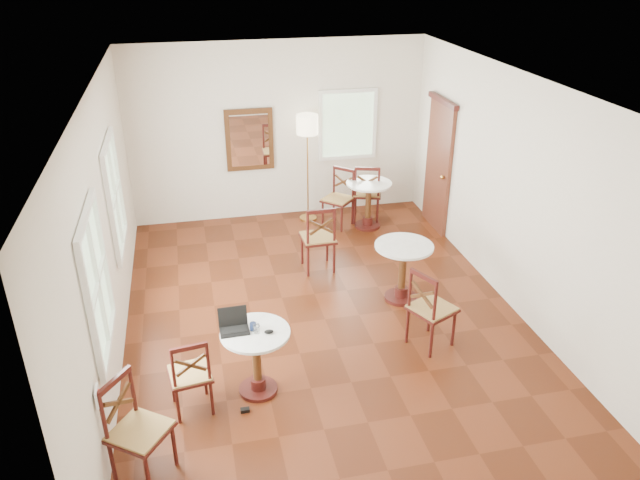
# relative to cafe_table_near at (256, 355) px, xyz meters

# --- Properties ---
(ground) EXTENTS (7.00, 7.00, 0.00)m
(ground) POSITION_rel_cafe_table_near_xyz_m (1.02, 1.19, -0.48)
(ground) COLOR #55210E
(ground) RESTS_ON ground
(room_shell) EXTENTS (5.02, 7.02, 3.01)m
(room_shell) POSITION_rel_cafe_table_near_xyz_m (0.96, 1.47, 1.41)
(room_shell) COLOR silver
(room_shell) RESTS_ON ground
(cafe_table_near) EXTENTS (0.73, 0.73, 0.77)m
(cafe_table_near) POSITION_rel_cafe_table_near_xyz_m (0.00, 0.00, 0.00)
(cafe_table_near) COLOR #421410
(cafe_table_near) RESTS_ON ground
(cafe_table_mid) EXTENTS (0.77, 0.77, 0.82)m
(cafe_table_mid) POSITION_rel_cafe_table_near_xyz_m (2.15, 1.47, 0.03)
(cafe_table_mid) COLOR #421410
(cafe_table_mid) RESTS_ON ground
(cafe_table_back) EXTENTS (0.76, 0.76, 0.80)m
(cafe_table_back) POSITION_rel_cafe_table_near_xyz_m (2.37, 3.80, 0.02)
(cafe_table_back) COLOR #421410
(cafe_table_back) RESTS_ON ground
(chair_near_a) EXTENTS (0.47, 0.47, 0.91)m
(chair_near_a) POSITION_rel_cafe_table_near_xyz_m (-0.69, -0.15, -0.03)
(chair_near_a) COLOR #421410
(chair_near_a) RESTS_ON ground
(chair_near_b) EXTENTS (0.66, 0.66, 1.03)m
(chair_near_b) POSITION_rel_cafe_table_near_xyz_m (-1.18, -0.90, 0.03)
(chair_near_b) COLOR #421410
(chair_near_b) RESTS_ON ground
(chair_mid_a) EXTENTS (0.49, 0.49, 1.03)m
(chair_mid_a) POSITION_rel_cafe_table_near_xyz_m (1.23, 2.53, 0.04)
(chair_mid_a) COLOR #421410
(chair_mid_a) RESTS_ON ground
(chair_mid_b) EXTENTS (0.63, 0.63, 1.03)m
(chair_mid_b) POSITION_rel_cafe_table_near_xyz_m (2.11, 0.39, 0.03)
(chair_mid_b) COLOR #421410
(chair_mid_b) RESTS_ON ground
(chair_back_a) EXTENTS (0.60, 0.60, 1.03)m
(chair_back_a) POSITION_rel_cafe_table_near_xyz_m (2.42, 4.06, 0.04)
(chair_back_a) COLOR #421410
(chair_back_a) RESTS_ON ground
(chair_back_b) EXTENTS (0.64, 0.64, 0.98)m
(chair_back_b) POSITION_rel_cafe_table_near_xyz_m (1.90, 3.99, 0.01)
(chair_back_b) COLOR #421410
(chair_back_b) RESTS_ON ground
(floor_lamp) EXTENTS (0.36, 0.36, 1.85)m
(floor_lamp) POSITION_rel_cafe_table_near_xyz_m (1.45, 4.34, 1.09)
(floor_lamp) COLOR #BF8C3F
(floor_lamp) RESTS_ON ground
(laptop) EXTENTS (0.31, 0.26, 0.22)m
(laptop) POSITION_rel_cafe_table_near_xyz_m (-0.21, 0.10, 0.35)
(laptop) COLOR black
(laptop) RESTS_ON cafe_table_near
(mouse) EXTENTS (0.10, 0.07, 0.04)m
(mouse) POSITION_rel_cafe_table_near_xyz_m (0.14, -0.06, 0.31)
(mouse) COLOR black
(mouse) RESTS_ON cafe_table_near
(navy_mug) EXTENTS (0.10, 0.07, 0.08)m
(navy_mug) POSITION_rel_cafe_table_near_xyz_m (-0.01, 0.04, 0.34)
(navy_mug) COLOR #101A37
(navy_mug) RESTS_ON cafe_table_near
(water_glass) EXTENTS (0.06, 0.06, 0.11)m
(water_glass) POSITION_rel_cafe_table_near_xyz_m (0.02, -0.03, 0.35)
(water_glass) COLOR white
(water_glass) RESTS_ON cafe_table_near
(power_adapter) EXTENTS (0.10, 0.06, 0.04)m
(power_adapter) POSITION_rel_cafe_table_near_xyz_m (-0.18, -0.30, -0.46)
(power_adapter) COLOR black
(power_adapter) RESTS_ON ground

